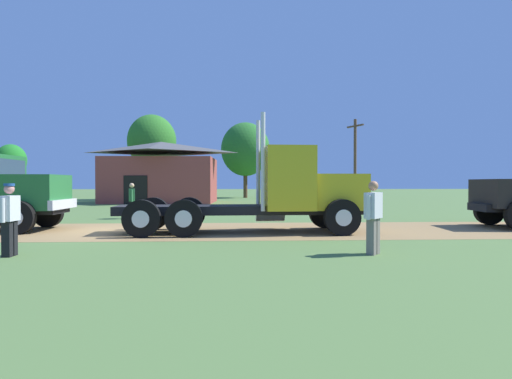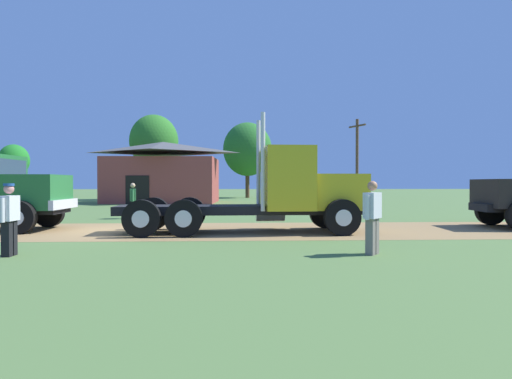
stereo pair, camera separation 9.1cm
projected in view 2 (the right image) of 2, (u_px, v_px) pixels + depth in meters
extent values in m
plane|color=#53743A|center=(118.00, 231.00, 14.72)|extent=(200.00, 200.00, 0.00)
cube|color=olive|center=(118.00, 231.00, 14.72)|extent=(120.00, 5.50, 0.01)
cube|color=black|center=(241.00, 210.00, 14.27)|extent=(8.10, 1.74, 0.28)
cube|color=gold|center=(336.00, 192.00, 14.49)|extent=(1.80, 2.02, 1.17)
cube|color=silver|center=(363.00, 204.00, 14.56)|extent=(0.23, 2.16, 0.32)
cube|color=gold|center=(287.00, 178.00, 14.36)|extent=(1.61, 2.29, 2.05)
cube|color=#2D3D4C|center=(311.00, 166.00, 14.42)|extent=(0.10, 1.87, 0.90)
cylinder|color=silver|center=(258.00, 164.00, 15.18)|extent=(0.14, 0.14, 3.06)
cylinder|color=silver|center=(263.00, 162.00, 13.40)|extent=(0.14, 0.14, 3.06)
cylinder|color=silver|center=(270.00, 214.00, 15.33)|extent=(1.02, 0.55, 0.52)
cylinder|color=black|center=(325.00, 213.00, 15.61)|extent=(1.14, 0.33, 1.13)
cylinder|color=silver|center=(324.00, 212.00, 15.77)|extent=(0.51, 0.06, 0.51)
cylinder|color=black|center=(342.00, 217.00, 13.38)|extent=(1.14, 0.33, 1.13)
cylinder|color=silver|center=(344.00, 218.00, 13.22)|extent=(0.51, 0.06, 0.51)
cylinder|color=black|center=(154.00, 213.00, 15.16)|extent=(1.14, 0.33, 1.13)
cylinder|color=silver|center=(154.00, 213.00, 15.32)|extent=(0.51, 0.06, 0.51)
cylinder|color=black|center=(142.00, 219.00, 12.93)|extent=(1.14, 0.33, 1.13)
cylinder|color=silver|center=(140.00, 219.00, 12.77)|extent=(0.51, 0.06, 0.51)
cylinder|color=black|center=(190.00, 213.00, 15.25)|extent=(1.14, 0.33, 1.13)
cylinder|color=silver|center=(190.00, 213.00, 15.41)|extent=(0.51, 0.06, 0.51)
cylinder|color=black|center=(184.00, 218.00, 13.02)|extent=(1.14, 0.33, 1.13)
cylinder|color=silver|center=(183.00, 219.00, 12.86)|extent=(0.51, 0.06, 0.51)
cube|color=#23662D|center=(37.00, 192.00, 14.91)|extent=(1.71, 2.00, 1.19)
cube|color=silver|center=(64.00, 204.00, 14.96)|extent=(0.17, 2.18, 0.32)
cube|color=#2D3D4C|center=(12.00, 171.00, 14.86)|extent=(0.05, 1.89, 0.82)
cylinder|color=black|center=(49.00, 213.00, 16.05)|extent=(1.07, 0.31, 1.07)
cylinder|color=silver|center=(51.00, 212.00, 16.21)|extent=(0.48, 0.04, 0.48)
cylinder|color=black|center=(19.00, 217.00, 13.79)|extent=(1.07, 0.31, 1.07)
cylinder|color=silver|center=(16.00, 218.00, 13.63)|extent=(0.48, 0.04, 0.48)
cylinder|color=black|center=(490.00, 211.00, 16.86)|extent=(1.13, 0.41, 1.11)
cylinder|color=silver|center=(488.00, 210.00, 17.02)|extent=(0.50, 0.09, 0.50)
cube|color=silver|center=(9.00, 208.00, 9.65)|extent=(0.26, 0.46, 0.56)
sphere|color=tan|center=(9.00, 189.00, 9.64)|extent=(0.21, 0.21, 0.21)
cylinder|color=#1E478C|center=(9.00, 185.00, 9.64)|extent=(0.22, 0.22, 0.06)
cube|color=black|center=(12.00, 238.00, 9.76)|extent=(0.18, 0.16, 0.79)
cube|color=black|center=(7.00, 239.00, 9.55)|extent=(0.18, 0.16, 0.79)
cylinder|color=silver|center=(16.00, 209.00, 9.93)|extent=(0.10, 0.10, 0.53)
cylinder|color=silver|center=(2.00, 210.00, 9.37)|extent=(0.10, 0.10, 0.53)
cube|color=silver|center=(372.00, 205.00, 9.86)|extent=(0.50, 0.53, 0.59)
sphere|color=#B17653|center=(372.00, 186.00, 9.85)|extent=(0.22, 0.22, 0.22)
cube|color=slate|center=(374.00, 236.00, 9.95)|extent=(0.24, 0.24, 0.83)
cube|color=slate|center=(370.00, 237.00, 9.79)|extent=(0.24, 0.24, 0.83)
cylinder|color=silver|center=(377.00, 206.00, 10.09)|extent=(0.10, 0.10, 0.56)
cylinder|color=silver|center=(367.00, 207.00, 9.63)|extent=(0.10, 0.10, 0.56)
cube|color=#33723F|center=(133.00, 195.00, 19.80)|extent=(0.34, 0.45, 0.57)
sphere|color=tan|center=(133.00, 185.00, 19.80)|extent=(0.22, 0.22, 0.22)
cube|color=black|center=(133.00, 210.00, 19.73)|extent=(0.21, 0.19, 0.80)
cube|color=black|center=(133.00, 210.00, 19.90)|extent=(0.21, 0.19, 0.80)
cylinder|color=#33723F|center=(133.00, 196.00, 19.56)|extent=(0.10, 0.10, 0.54)
cylinder|color=#33723F|center=(133.00, 195.00, 20.05)|extent=(0.10, 0.10, 0.54)
cube|color=#974039|center=(163.00, 180.00, 36.21)|extent=(9.00, 6.60, 3.69)
pyramid|color=#4F4F4F|center=(163.00, 147.00, 36.17)|extent=(9.45, 6.93, 0.92)
cube|color=black|center=(137.00, 190.00, 33.06)|extent=(1.80, 0.13, 2.20)
cylinder|color=brown|center=(357.00, 160.00, 38.25)|extent=(0.26, 0.26, 7.26)
cube|color=brown|center=(357.00, 126.00, 38.20)|extent=(0.98, 2.08, 0.14)
cylinder|color=#513823|center=(14.00, 185.00, 48.37)|extent=(0.44, 0.44, 2.87)
ellipsoid|color=#217B25|center=(14.00, 160.00, 48.32)|extent=(3.22, 3.22, 3.54)
cylinder|color=#513823|center=(154.00, 180.00, 42.59)|extent=(0.44, 0.44, 3.84)
ellipsoid|color=#2D7324|center=(154.00, 141.00, 42.53)|extent=(4.73, 4.73, 5.20)
cylinder|color=#513823|center=(247.00, 183.00, 47.52)|extent=(0.44, 0.44, 3.18)
ellipsoid|color=#286B26|center=(247.00, 149.00, 47.46)|extent=(5.33, 5.33, 5.87)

